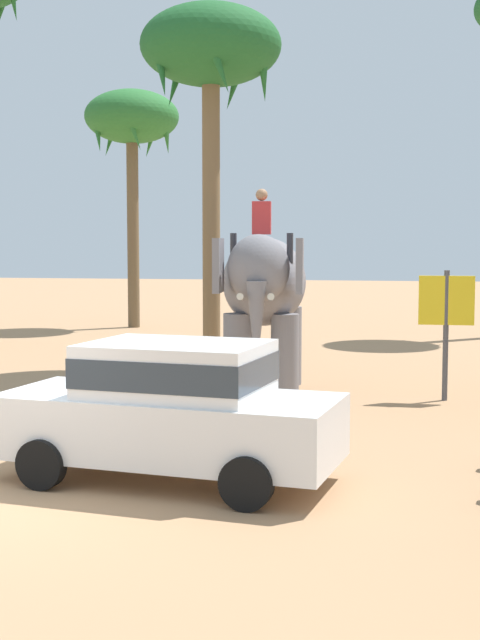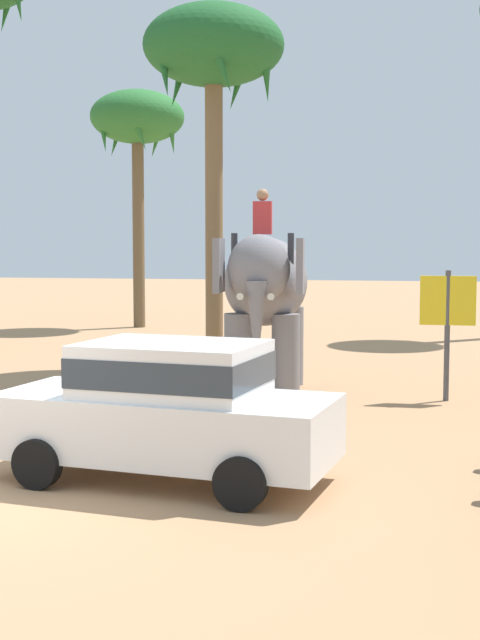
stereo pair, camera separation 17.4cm
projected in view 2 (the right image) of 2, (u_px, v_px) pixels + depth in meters
car_sedan_foreground at (168, 405)px, 10.60m from camera, size 4.29×2.29×1.70m
elephant_with_mahout at (265, 291)px, 16.70m from camera, size 1.91×3.95×3.88m
palm_tree_behind_elephant at (137, 124)px, 29.73m from camera, size 3.20×3.20×8.08m
palm_tree_near_hut at (214, 56)px, 19.75m from camera, size 3.20×3.20×8.25m
signboard_yellow at (448, 309)px, 15.95m from camera, size 1.00×0.10×2.40m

